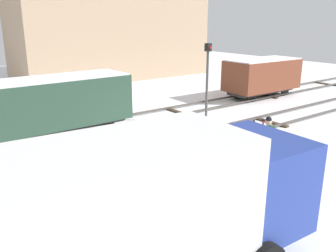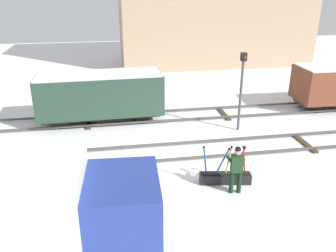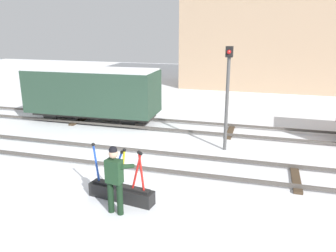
{
  "view_description": "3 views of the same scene",
  "coord_description": "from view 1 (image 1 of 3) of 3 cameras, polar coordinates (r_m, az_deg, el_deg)",
  "views": [
    {
      "loc": [
        -7.79,
        -10.25,
        4.79
      ],
      "look_at": [
        0.16,
        0.46,
        0.76
      ],
      "focal_mm": 38.47,
      "sensor_mm": 36.0,
      "label": 1
    },
    {
      "loc": [
        -2.37,
        -12.83,
        6.63
      ],
      "look_at": [
        -0.08,
        0.62,
        1.0
      ],
      "focal_mm": 37.83,
      "sensor_mm": 36.0,
      "label": 2
    },
    {
      "loc": [
        4.78,
        -9.85,
        4.33
      ],
      "look_at": [
        1.69,
        0.94,
        1.04
      ],
      "focal_mm": 36.49,
      "sensor_mm": 36.0,
      "label": 3
    }
  ],
  "objects": [
    {
      "name": "ground_plane",
      "position": [
        13.74,
        0.62,
        -3.6
      ],
      "size": [
        60.0,
        60.0,
        0.0
      ],
      "primitive_type": "plane",
      "color": "white"
    },
    {
      "name": "freight_car_mid_siding",
      "position": [
        23.26,
        14.68,
        7.78
      ],
      "size": [
        4.91,
        2.31,
        2.37
      ],
      "rotation": [
        0.0,
        0.0,
        -0.02
      ],
      "color": "#2D2B28",
      "rests_on": "ground_plane"
    },
    {
      "name": "rail_worker",
      "position": [
        12.36,
        15.35,
        -1.88
      ],
      "size": [
        0.61,
        0.71,
        1.71
      ],
      "rotation": [
        0.0,
        0.0,
        -0.15
      ],
      "color": "black",
      "rests_on": "ground_plane"
    },
    {
      "name": "switch_lever_frame",
      "position": [
        12.86,
        12.62,
        -4.29
      ],
      "size": [
        1.83,
        0.63,
        1.45
      ],
      "rotation": [
        0.0,
        0.0,
        -0.15
      ],
      "color": "black",
      "rests_on": "ground_plane"
    },
    {
      "name": "signal_post",
      "position": [
        16.86,
        6.26,
        8.1
      ],
      "size": [
        0.24,
        0.32,
        3.68
      ],
      "color": "#4C4C4C",
      "rests_on": "ground_plane"
    },
    {
      "name": "track_main_line",
      "position": [
        13.7,
        0.62,
        -3.16
      ],
      "size": [
        44.0,
        1.94,
        0.18
      ],
      "color": "#4C4742",
      "rests_on": "ground_plane"
    },
    {
      "name": "track_siding_near",
      "position": [
        17.02,
        -7.82,
        0.66
      ],
      "size": [
        44.0,
        1.94,
        0.18
      ],
      "color": "#4C4742",
      "rests_on": "ground_plane"
    },
    {
      "name": "delivery_truck",
      "position": [
        6.49,
        -0.66,
        -12.22
      ],
      "size": [
        6.04,
        2.73,
        2.91
      ],
      "rotation": [
        0.0,
        0.0,
        -0.06
      ],
      "color": "navy",
      "rests_on": "ground_plane"
    },
    {
      "name": "freight_car_back_track",
      "position": [
        15.58,
        -17.22,
        3.55
      ],
      "size": [
        6.08,
        2.27,
        2.48
      ],
      "rotation": [
        0.0,
        0.0,
        0.03
      ],
      "color": "#2D2B28",
      "rests_on": "ground_plane"
    },
    {
      "name": "apartment_building",
      "position": [
        30.51,
        -8.94,
        17.77
      ],
      "size": [
        15.81,
        5.91,
        10.82
      ],
      "color": "tan",
      "rests_on": "ground_plane"
    }
  ]
}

